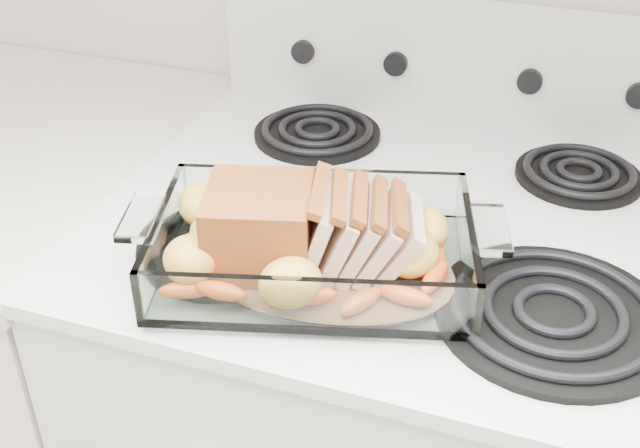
% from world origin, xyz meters
% --- Properties ---
extents(counter_left, '(0.58, 0.68, 0.93)m').
position_xyz_m(counter_left, '(-0.67, 1.66, 0.47)').
color(counter_left, silver).
rests_on(counter_left, ground).
extents(baking_dish, '(0.35, 0.23, 0.07)m').
position_xyz_m(baking_dish, '(-0.07, 1.48, 0.96)').
color(baking_dish, white).
rests_on(baking_dish, electric_range).
extents(pork_roast, '(0.24, 0.11, 0.09)m').
position_xyz_m(pork_roast, '(-0.10, 1.48, 1.00)').
color(pork_roast, brown).
rests_on(pork_roast, baking_dish).
extents(roast_vegetables, '(0.38, 0.21, 0.05)m').
position_xyz_m(roast_vegetables, '(-0.08, 1.52, 0.97)').
color(roast_vegetables, '#FF5D1E').
rests_on(roast_vegetables, baking_dish).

